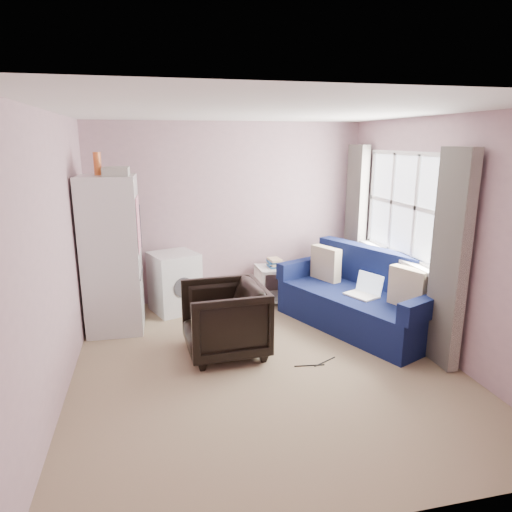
{
  "coord_description": "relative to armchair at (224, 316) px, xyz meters",
  "views": [
    {
      "loc": [
        -1.04,
        -4.18,
        2.24
      ],
      "look_at": [
        0.05,
        0.6,
        1.0
      ],
      "focal_mm": 32.0,
      "sensor_mm": 36.0,
      "label": 1
    }
  ],
  "objects": [
    {
      "name": "washing_machine",
      "position": [
        -0.45,
        1.41,
        -0.01
      ],
      "size": [
        0.73,
        0.73,
        0.8
      ],
      "rotation": [
        0.0,
        0.0,
        0.36
      ],
      "color": "silver",
      "rests_on": "ground"
    },
    {
      "name": "side_table",
      "position": [
        0.94,
        1.47,
        -0.13
      ],
      "size": [
        0.48,
        0.48,
        0.63
      ],
      "rotation": [
        0.0,
        0.0,
        0.03
      ],
      "color": "white",
      "rests_on": "ground"
    },
    {
      "name": "room",
      "position": [
        0.38,
        -0.33,
        0.83
      ],
      "size": [
        3.84,
        4.24,
        2.54
      ],
      "color": "#937D60",
      "rests_on": "ground"
    },
    {
      "name": "floor_cables",
      "position": [
        0.89,
        -0.48,
        -0.42
      ],
      "size": [
        0.48,
        0.16,
        0.01
      ],
      "rotation": [
        0.0,
        0.0,
        0.23
      ],
      "color": "black",
      "rests_on": "ground"
    },
    {
      "name": "sofa",
      "position": [
        1.78,
        0.38,
        -0.09
      ],
      "size": [
        1.69,
        2.28,
        0.93
      ],
      "rotation": [
        0.0,
        0.0,
        0.41
      ],
      "color": "#101A4B",
      "rests_on": "ground"
    },
    {
      "name": "window_dressing",
      "position": [
        2.14,
        0.36,
        0.68
      ],
      "size": [
        0.17,
        2.62,
        2.18
      ],
      "color": "white",
      "rests_on": "ground"
    },
    {
      "name": "fridge",
      "position": [
        -1.18,
        0.94,
        0.52
      ],
      "size": [
        0.68,
        0.66,
        2.12
      ],
      "rotation": [
        0.0,
        0.0,
        -0.03
      ],
      "color": "silver",
      "rests_on": "ground"
    },
    {
      "name": "armchair",
      "position": [
        0.0,
        0.0,
        0.0
      ],
      "size": [
        0.82,
        0.87,
        0.85
      ],
      "primitive_type": "imported",
      "rotation": [
        0.0,
        0.0,
        -1.51
      ],
      "color": "black",
      "rests_on": "ground"
    }
  ]
}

